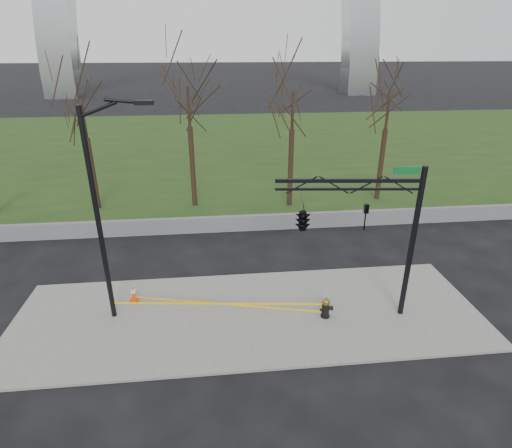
{
  "coord_description": "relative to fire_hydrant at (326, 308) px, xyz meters",
  "views": [
    {
      "loc": [
        -1.11,
        -13.0,
        9.71
      ],
      "look_at": [
        0.49,
        2.0,
        3.03
      ],
      "focal_mm": 28.51,
      "sensor_mm": 36.0,
      "label": 1
    }
  ],
  "objects": [
    {
      "name": "caution_tape",
      "position": [
        -3.91,
        0.68,
        -0.01
      ],
      "size": [
        8.1,
        1.83,
        0.44
      ],
      "color": "yellow",
      "rests_on": "ground"
    },
    {
      "name": "sidewalk",
      "position": [
        -2.91,
        0.48,
        -0.45
      ],
      "size": [
        18.0,
        6.0,
        0.1
      ],
      "primitive_type": "cube",
      "color": "slate",
      "rests_on": "ground"
    },
    {
      "name": "fire_hydrant",
      "position": [
        0.0,
        0.0,
        0.0
      ],
      "size": [
        0.53,
        0.35,
        0.86
      ],
      "rotation": [
        0.0,
        0.0,
        0.07
      ],
      "color": "black",
      "rests_on": "sidewalk"
    },
    {
      "name": "guardrail",
      "position": [
        -2.91,
        8.48,
        -0.05
      ],
      "size": [
        60.0,
        0.3,
        0.9
      ],
      "primitive_type": "cube",
      "color": "#59595B",
      "rests_on": "ground"
    },
    {
      "name": "traffic_signal_mast",
      "position": [
        -0.24,
        0.26,
        3.65
      ],
      "size": [
        5.08,
        2.52,
        6.0
      ],
      "rotation": [
        0.0,
        0.0,
        -0.1
      ],
      "color": "black",
      "rests_on": "ground"
    },
    {
      "name": "tree_row",
      "position": [
        -8.47,
        12.48,
        3.56
      ],
      "size": [
        34.88,
        4.0,
        8.11
      ],
      "color": "black",
      "rests_on": "ground"
    },
    {
      "name": "ground",
      "position": [
        -2.91,
        0.48,
        -0.5
      ],
      "size": [
        500.0,
        500.0,
        0.0
      ],
      "primitive_type": "plane",
      "color": "black",
      "rests_on": "ground"
    },
    {
      "name": "street_light",
      "position": [
        -7.89,
        0.93,
        4.2
      ],
      "size": [
        2.39,
        0.26,
        8.21
      ],
      "rotation": [
        0.0,
        0.0,
        -0.03
      ],
      "color": "black",
      "rests_on": "ground"
    },
    {
      "name": "grass_strip",
      "position": [
        -2.91,
        30.48,
        -0.47
      ],
      "size": [
        120.0,
        40.0,
        0.06
      ],
      "primitive_type": "cube",
      "color": "#1C3A15",
      "rests_on": "ground"
    },
    {
      "name": "traffic_cone",
      "position": [
        -7.49,
        1.83,
        -0.06
      ],
      "size": [
        0.42,
        0.42,
        0.67
      ],
      "rotation": [
        0.0,
        0.0,
        0.27
      ],
      "color": "#EB430C",
      "rests_on": "sidewalk"
    }
  ]
}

